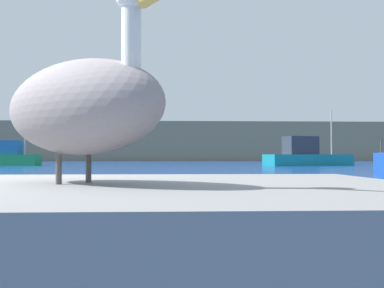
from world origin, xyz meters
The scene contains 5 objects.
hillside_backdrop centered at (0.00, 75.58, 3.13)m, with size 140.00×11.54×6.26m, color #7F755B.
pier_dock centered at (1.24, -0.81, 0.38)m, with size 3.50×2.38×0.76m, color gray.
pelican centered at (1.25, -0.82, 1.16)m, with size 1.22×1.21×0.95m.
fishing_boat_teal centered at (13.53, 36.63, 0.86)m, with size 8.21×4.41×4.91m.
fishing_boat_green centered at (-12.62, 38.41, 0.78)m, with size 6.19×2.26×5.18m.
Camera 1 is at (1.69, -3.22, 0.90)m, focal length 43.80 mm.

